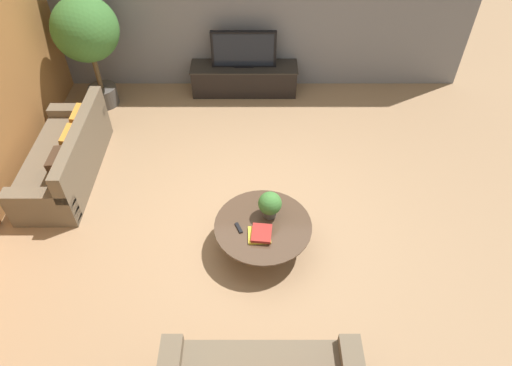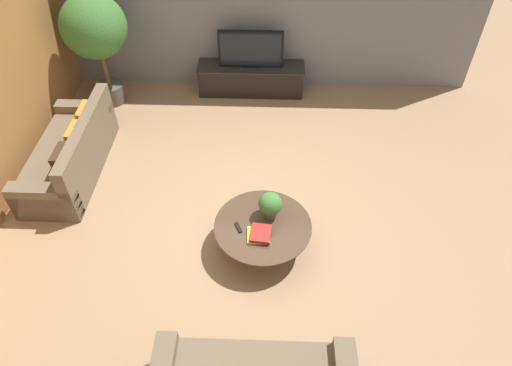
{
  "view_description": "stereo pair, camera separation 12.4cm",
  "coord_description": "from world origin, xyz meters",
  "px_view_note": "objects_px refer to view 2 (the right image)",
  "views": [
    {
      "loc": [
        0.12,
        -3.98,
        4.51
      ],
      "look_at": [
        0.1,
        0.06,
        0.55
      ],
      "focal_mm": 32.0,
      "sensor_mm": 36.0,
      "label": 1
    },
    {
      "loc": [
        0.24,
        -3.98,
        4.51
      ],
      "look_at": [
        0.1,
        0.06,
        0.55
      ],
      "focal_mm": 32.0,
      "sensor_mm": 36.0,
      "label": 2
    }
  ],
  "objects_px": {
    "coffee_table": "(263,231)",
    "potted_palm_tall": "(95,31)",
    "media_console": "(251,78)",
    "television": "(251,49)",
    "couch_by_wall": "(71,155)",
    "potted_plant_tabletop": "(270,205)"
  },
  "relations": [
    {
      "from": "media_console",
      "to": "potted_palm_tall",
      "type": "xyz_separation_m",
      "value": [
        -2.38,
        -0.37,
        1.0
      ]
    },
    {
      "from": "coffee_table",
      "to": "couch_by_wall",
      "type": "xyz_separation_m",
      "value": [
        -2.74,
        1.29,
        0.01
      ]
    },
    {
      "from": "potted_plant_tabletop",
      "to": "media_console",
      "type": "bearing_deg",
      "value": 96.41
    },
    {
      "from": "coffee_table",
      "to": "potted_plant_tabletop",
      "type": "height_order",
      "value": "potted_plant_tabletop"
    },
    {
      "from": "potted_palm_tall",
      "to": "potted_plant_tabletop",
      "type": "distance_m",
      "value": 4.06
    },
    {
      "from": "media_console",
      "to": "potted_palm_tall",
      "type": "distance_m",
      "value": 2.61
    },
    {
      "from": "coffee_table",
      "to": "potted_palm_tall",
      "type": "distance_m",
      "value": 4.18
    },
    {
      "from": "media_console",
      "to": "television",
      "type": "xyz_separation_m",
      "value": [
        0.0,
        -0.0,
        0.55
      ]
    },
    {
      "from": "media_console",
      "to": "coffee_table",
      "type": "height_order",
      "value": "media_console"
    },
    {
      "from": "coffee_table",
      "to": "potted_palm_tall",
      "type": "relative_size",
      "value": 0.63
    },
    {
      "from": "couch_by_wall",
      "to": "coffee_table",
      "type": "bearing_deg",
      "value": 64.82
    },
    {
      "from": "media_console",
      "to": "potted_palm_tall",
      "type": "relative_size",
      "value": 0.99
    },
    {
      "from": "television",
      "to": "couch_by_wall",
      "type": "bearing_deg",
      "value": -138.84
    },
    {
      "from": "media_console",
      "to": "potted_palm_tall",
      "type": "height_order",
      "value": "potted_palm_tall"
    },
    {
      "from": "television",
      "to": "coffee_table",
      "type": "xyz_separation_m",
      "value": [
        0.29,
        -3.43,
        -0.54
      ]
    },
    {
      "from": "coffee_table",
      "to": "couch_by_wall",
      "type": "distance_m",
      "value": 3.02
    },
    {
      "from": "media_console",
      "to": "couch_by_wall",
      "type": "bearing_deg",
      "value": -138.82
    },
    {
      "from": "coffee_table",
      "to": "television",
      "type": "bearing_deg",
      "value": 94.79
    },
    {
      "from": "potted_palm_tall",
      "to": "potted_plant_tabletop",
      "type": "bearing_deg",
      "value": -46.57
    },
    {
      "from": "media_console",
      "to": "television",
      "type": "height_order",
      "value": "television"
    },
    {
      "from": "media_console",
      "to": "potted_plant_tabletop",
      "type": "bearing_deg",
      "value": -83.59
    },
    {
      "from": "potted_palm_tall",
      "to": "coffee_table",
      "type": "bearing_deg",
      "value": -48.92
    }
  ]
}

